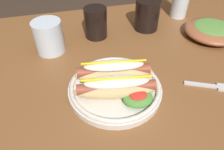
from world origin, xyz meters
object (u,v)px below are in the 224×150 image
water_cup (49,37)px  extra_cup (147,15)px  fork (212,86)px  side_bowl (212,30)px  soda_cup (96,23)px  hot_dog_plate (116,84)px

water_cup → extra_cup: 0.35m
fork → side_bowl: 0.27m
soda_cup → extra_cup: extra_cup is taller
side_bowl → water_cup: bearing=174.6°
soda_cup → water_cup: soda_cup is taller
hot_dog_plate → extra_cup: (0.20, 0.29, 0.03)m
extra_cup → soda_cup: bearing=-177.5°
soda_cup → extra_cup: bearing=2.5°
water_cup → extra_cup: extra_cup is taller
hot_dog_plate → side_bowl: bearing=24.3°
side_bowl → soda_cup: bearing=165.2°
fork → water_cup: water_cup is taller
soda_cup → water_cup: bearing=-162.0°
extra_cup → side_bowl: size_ratio=0.57×
hot_dog_plate → extra_cup: 0.35m
extra_cup → side_bowl: extra_cup is taller
hot_dog_plate → soda_cup: size_ratio=2.31×
hot_dog_plate → soda_cup: bearing=88.7°
fork → extra_cup: bearing=124.3°
soda_cup → side_bowl: 0.40m
hot_dog_plate → side_bowl: hot_dog_plate is taller
extra_cup → hot_dog_plate: bearing=-124.0°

